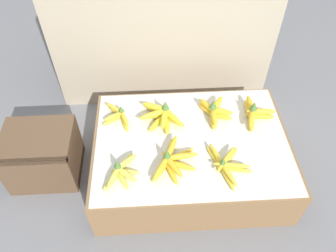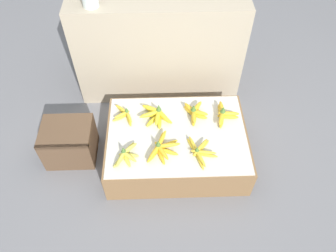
# 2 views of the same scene
# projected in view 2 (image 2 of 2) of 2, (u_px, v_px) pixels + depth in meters

# --- Properties ---
(ground_plane) EXTENTS (10.00, 10.00, 0.00)m
(ground_plane) POSITION_uv_depth(u_px,v_px,m) (176.00, 155.00, 2.45)
(ground_plane) COLOR slate
(display_platform) EXTENTS (0.98, 0.71, 0.26)m
(display_platform) POSITION_uv_depth(u_px,v_px,m) (177.00, 145.00, 2.35)
(display_platform) COLOR olive
(display_platform) RESTS_ON ground_plane
(back_vendor_table) EXTENTS (1.29, 0.57, 0.85)m
(back_vendor_table) POSITION_uv_depth(u_px,v_px,m) (159.00, 40.00, 2.65)
(back_vendor_table) COLOR tan
(back_vendor_table) RESTS_ON ground_plane
(wooden_crate) EXTENTS (0.35, 0.30, 0.29)m
(wooden_crate) POSITION_uv_depth(u_px,v_px,m) (69.00, 142.00, 2.35)
(wooden_crate) COLOR brown
(wooden_crate) RESTS_ON ground_plane
(banana_bunch_front_left) EXTENTS (0.17, 0.22, 0.09)m
(banana_bunch_front_left) POSITION_uv_depth(u_px,v_px,m) (126.00, 155.00, 2.11)
(banana_bunch_front_left) COLOR #DBCC4C
(banana_bunch_front_left) RESTS_ON display_platform
(banana_bunch_front_midleft) EXTENTS (0.23, 0.27, 0.10)m
(banana_bunch_front_midleft) POSITION_uv_depth(u_px,v_px,m) (161.00, 148.00, 2.14)
(banana_bunch_front_midleft) COLOR gold
(banana_bunch_front_midleft) RESTS_ON display_platform
(banana_bunch_front_midright) EXTENTS (0.20, 0.26, 0.08)m
(banana_bunch_front_midright) POSITION_uv_depth(u_px,v_px,m) (199.00, 151.00, 2.13)
(banana_bunch_front_midright) COLOR gold
(banana_bunch_front_midright) RESTS_ON display_platform
(banana_bunch_middle_left) EXTENTS (0.15, 0.20, 0.08)m
(banana_bunch_middle_left) POSITION_uv_depth(u_px,v_px,m) (124.00, 114.00, 2.33)
(banana_bunch_middle_left) COLOR gold
(banana_bunch_middle_left) RESTS_ON display_platform
(banana_bunch_middle_midleft) EXTENTS (0.24, 0.24, 0.11)m
(banana_bunch_middle_midleft) POSITION_uv_depth(u_px,v_px,m) (156.00, 115.00, 2.32)
(banana_bunch_middle_midleft) COLOR yellow
(banana_bunch_middle_midleft) RESTS_ON display_platform
(banana_bunch_middle_midright) EXTENTS (0.18, 0.21, 0.11)m
(banana_bunch_middle_midright) POSITION_uv_depth(u_px,v_px,m) (195.00, 112.00, 2.33)
(banana_bunch_middle_midright) COLOR gold
(banana_bunch_middle_midright) RESTS_ON display_platform
(banana_bunch_middle_right) EXTENTS (0.17, 0.23, 0.11)m
(banana_bunch_middle_right) POSITION_uv_depth(u_px,v_px,m) (224.00, 114.00, 2.32)
(banana_bunch_middle_right) COLOR gold
(banana_bunch_middle_right) RESTS_ON display_platform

